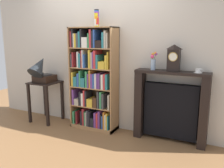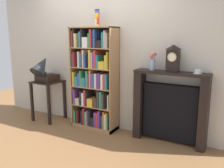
{
  "view_description": "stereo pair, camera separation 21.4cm",
  "coord_description": "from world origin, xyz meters",
  "px_view_note": "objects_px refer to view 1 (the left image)",
  "views": [
    {
      "loc": [
        2.06,
        -3.38,
        1.63
      ],
      "look_at": [
        0.34,
        0.12,
        0.82
      ],
      "focal_mm": 38.81,
      "sensor_mm": 36.0,
      "label": 1
    },
    {
      "loc": [
        2.25,
        -3.28,
        1.63
      ],
      "look_at": [
        0.34,
        0.12,
        0.82
      ],
      "focal_mm": 38.81,
      "sensor_mm": 36.0,
      "label": 2
    }
  ],
  "objects_px": {
    "mantel_clock": "(174,58)",
    "flower_vase": "(153,61)",
    "teacup_with_saucer": "(198,71)",
    "side_table_left": "(46,92)",
    "fireplace_mantel": "(171,107)",
    "bookshelf": "(94,82)",
    "gramophone": "(41,70)",
    "cup_stack": "(97,18)"
  },
  "relations": [
    {
      "from": "mantel_clock",
      "to": "flower_vase",
      "type": "bearing_deg",
      "value": -179.84
    },
    {
      "from": "mantel_clock",
      "to": "teacup_with_saucer",
      "type": "distance_m",
      "value": 0.39
    },
    {
      "from": "side_table_left",
      "to": "mantel_clock",
      "type": "xyz_separation_m",
      "value": [
        2.32,
        0.12,
        0.74
      ]
    },
    {
      "from": "side_table_left",
      "to": "fireplace_mantel",
      "type": "relative_size",
      "value": 0.69
    },
    {
      "from": "bookshelf",
      "to": "side_table_left",
      "type": "distance_m",
      "value": 1.04
    },
    {
      "from": "side_table_left",
      "to": "teacup_with_saucer",
      "type": "height_order",
      "value": "teacup_with_saucer"
    },
    {
      "from": "side_table_left",
      "to": "fireplace_mantel",
      "type": "bearing_deg",
      "value": 3.57
    },
    {
      "from": "gramophone",
      "to": "cup_stack",
      "type": "bearing_deg",
      "value": 10.47
    },
    {
      "from": "cup_stack",
      "to": "mantel_clock",
      "type": "bearing_deg",
      "value": 0.35
    },
    {
      "from": "flower_vase",
      "to": "cup_stack",
      "type": "bearing_deg",
      "value": -179.59
    },
    {
      "from": "cup_stack",
      "to": "bookshelf",
      "type": "bearing_deg",
      "value": -145.37
    },
    {
      "from": "cup_stack",
      "to": "teacup_with_saucer",
      "type": "height_order",
      "value": "cup_stack"
    },
    {
      "from": "gramophone",
      "to": "fireplace_mantel",
      "type": "distance_m",
      "value": 2.36
    },
    {
      "from": "side_table_left",
      "to": "gramophone",
      "type": "bearing_deg",
      "value": -90.0
    },
    {
      "from": "bookshelf",
      "to": "teacup_with_saucer",
      "type": "xyz_separation_m",
      "value": [
        1.67,
        0.05,
        0.29
      ]
    },
    {
      "from": "side_table_left",
      "to": "teacup_with_saucer",
      "type": "relative_size",
      "value": 5.99
    },
    {
      "from": "fireplace_mantel",
      "to": "flower_vase",
      "type": "xyz_separation_m",
      "value": [
        -0.29,
        -0.02,
        0.68
      ]
    },
    {
      "from": "mantel_clock",
      "to": "teacup_with_saucer",
      "type": "xyz_separation_m",
      "value": [
        0.35,
        0.0,
        -0.17
      ]
    },
    {
      "from": "cup_stack",
      "to": "gramophone",
      "type": "relative_size",
      "value": 0.51
    },
    {
      "from": "side_table_left",
      "to": "bookshelf",
      "type": "bearing_deg",
      "value": 4.33
    },
    {
      "from": "cup_stack",
      "to": "flower_vase",
      "type": "distance_m",
      "value": 1.17
    },
    {
      "from": "bookshelf",
      "to": "gramophone",
      "type": "bearing_deg",
      "value": -171.04
    },
    {
      "from": "cup_stack",
      "to": "fireplace_mantel",
      "type": "distance_m",
      "value": 1.84
    },
    {
      "from": "bookshelf",
      "to": "mantel_clock",
      "type": "distance_m",
      "value": 1.4
    },
    {
      "from": "mantel_clock",
      "to": "bookshelf",
      "type": "bearing_deg",
      "value": -178.05
    },
    {
      "from": "bookshelf",
      "to": "flower_vase",
      "type": "height_order",
      "value": "bookshelf"
    },
    {
      "from": "side_table_left",
      "to": "teacup_with_saucer",
      "type": "bearing_deg",
      "value": 2.64
    },
    {
      "from": "gramophone",
      "to": "flower_vase",
      "type": "xyz_separation_m",
      "value": [
        2.02,
        0.2,
        0.24
      ]
    },
    {
      "from": "side_table_left",
      "to": "gramophone",
      "type": "height_order",
      "value": "gramophone"
    },
    {
      "from": "fireplace_mantel",
      "to": "mantel_clock",
      "type": "bearing_deg",
      "value": -56.55
    },
    {
      "from": "side_table_left",
      "to": "gramophone",
      "type": "distance_m",
      "value": 0.44
    },
    {
      "from": "fireplace_mantel",
      "to": "flower_vase",
      "type": "bearing_deg",
      "value": -175.25
    },
    {
      "from": "side_table_left",
      "to": "flower_vase",
      "type": "xyz_separation_m",
      "value": [
        2.02,
        0.12,
        0.67
      ]
    },
    {
      "from": "side_table_left",
      "to": "mantel_clock",
      "type": "height_order",
      "value": "mantel_clock"
    },
    {
      "from": "bookshelf",
      "to": "fireplace_mantel",
      "type": "relative_size",
      "value": 1.59
    },
    {
      "from": "cup_stack",
      "to": "teacup_with_saucer",
      "type": "relative_size",
      "value": 2.18
    },
    {
      "from": "gramophone",
      "to": "fireplace_mantel",
      "type": "height_order",
      "value": "gramophone"
    },
    {
      "from": "cup_stack",
      "to": "mantel_clock",
      "type": "distance_m",
      "value": 1.4
    },
    {
      "from": "cup_stack",
      "to": "flower_vase",
      "type": "bearing_deg",
      "value": 0.41
    },
    {
      "from": "gramophone",
      "to": "mantel_clock",
      "type": "relative_size",
      "value": 1.39
    },
    {
      "from": "bookshelf",
      "to": "cup_stack",
      "type": "bearing_deg",
      "value": 34.63
    },
    {
      "from": "gramophone",
      "to": "mantel_clock",
      "type": "xyz_separation_m",
      "value": [
        2.32,
        0.2,
        0.3
      ]
    }
  ]
}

